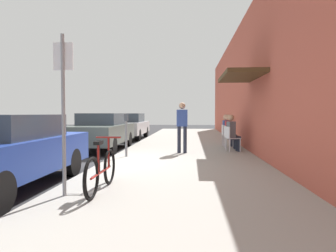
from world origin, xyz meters
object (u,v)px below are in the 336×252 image
at_px(parking_meter, 126,132).
at_px(pedestrian_standing, 182,123).
at_px(cafe_chair_1, 228,135).
at_px(seated_patron_2, 227,129).
at_px(parked_car_2, 129,126).
at_px(bicycle_1, 101,171).
at_px(cafe_chair_0, 231,137).
at_px(parked_car_1, 102,131).
at_px(street_sign, 63,102).
at_px(bicycle_0, 102,170).
at_px(cafe_chair_2, 226,134).
at_px(parked_car_0, 4,151).
at_px(seated_patron_1, 230,130).
at_px(seated_patron_0, 233,132).

xyz_separation_m(parking_meter, pedestrian_standing, (1.70, 0.96, 0.23)).
distance_m(cafe_chair_1, seated_patron_2, 0.85).
relative_size(parked_car_2, bicycle_1, 2.57).
height_order(parked_car_2, cafe_chair_0, parked_car_2).
bearing_deg(cafe_chair_1, parked_car_2, 131.85).
distance_m(parked_car_2, pedestrian_standing, 7.62).
height_order(parked_car_1, street_sign, street_sign).
bearing_deg(street_sign, bicycle_0, 36.17).
xyz_separation_m(parked_car_1, cafe_chair_1, (4.95, -0.27, -0.13)).
relative_size(cafe_chair_0, cafe_chair_2, 1.00).
relative_size(parked_car_0, seated_patron_2, 3.41).
height_order(parked_car_1, cafe_chair_0, parked_car_1).
xyz_separation_m(parking_meter, bicycle_0, (0.46, -4.12, -0.41)).
bearing_deg(parking_meter, cafe_chair_0, 24.19).
height_order(parked_car_2, cafe_chair_1, parked_car_2).
relative_size(parked_car_0, cafe_chair_1, 5.06).
xyz_separation_m(parked_car_2, cafe_chair_1, (4.95, -5.53, -0.13)).
xyz_separation_m(parking_meter, bicycle_1, (0.47, -4.20, -0.41)).
height_order(bicycle_0, cafe_chair_2, bicycle_0).
relative_size(bicycle_0, pedestrian_standing, 1.01).
distance_m(cafe_chair_0, seated_patron_2, 1.62).
bearing_deg(pedestrian_standing, seated_patron_1, 37.53).
height_order(parked_car_0, seated_patron_2, parked_car_0).
height_order(bicycle_0, cafe_chair_1, bicycle_0).
bearing_deg(bicycle_1, cafe_chair_0, 62.92).
relative_size(street_sign, cafe_chair_0, 2.99).
height_order(parking_meter, cafe_chair_0, parking_meter).
height_order(parked_car_1, pedestrian_standing, pedestrian_standing).
bearing_deg(bicycle_0, street_sign, -143.83).
distance_m(street_sign, pedestrian_standing, 5.75).
relative_size(parked_car_2, pedestrian_standing, 2.59).
bearing_deg(bicycle_0, parked_car_2, 99.54).
height_order(bicycle_1, seated_patron_1, seated_patron_1).
height_order(parked_car_1, parked_car_2, parked_car_1).
relative_size(bicycle_1, seated_patron_2, 1.33).
relative_size(seated_patron_0, cafe_chair_2, 1.48).
height_order(seated_patron_0, cafe_chair_2, seated_patron_0).
distance_m(cafe_chair_1, pedestrian_standing, 2.23).
height_order(cafe_chair_2, pedestrian_standing, pedestrian_standing).
bearing_deg(bicycle_1, seated_patron_0, 62.50).
xyz_separation_m(parked_car_0, seated_patron_1, (5.01, 6.07, 0.07)).
bearing_deg(bicycle_0, parked_car_0, 169.87).
height_order(parking_meter, seated_patron_0, parking_meter).
xyz_separation_m(bicycle_1, cafe_chair_0, (2.93, 5.73, 0.14)).
xyz_separation_m(parked_car_2, street_sign, (1.50, -12.33, 0.89)).
xyz_separation_m(parked_car_0, street_sign, (1.50, -0.73, 0.90)).
height_order(parking_meter, seated_patron_2, parking_meter).
relative_size(parking_meter, pedestrian_standing, 0.78).
relative_size(parking_meter, cafe_chair_1, 1.52).
distance_m(cafe_chair_1, cafe_chair_2, 0.83).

